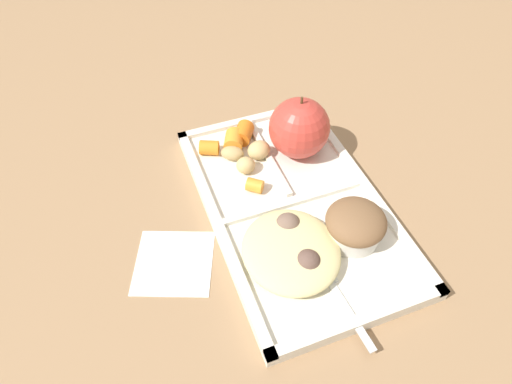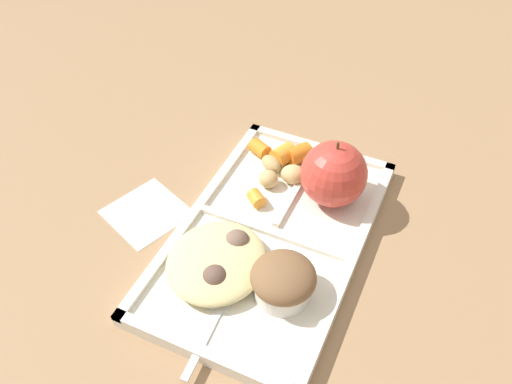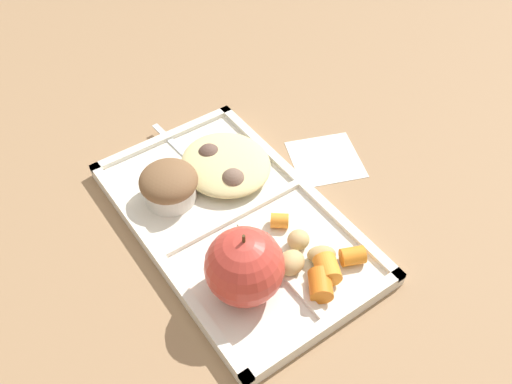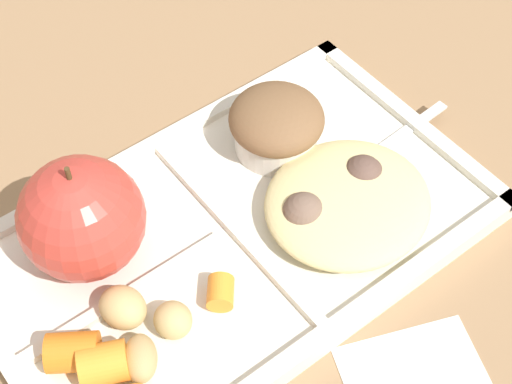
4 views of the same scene
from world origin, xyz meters
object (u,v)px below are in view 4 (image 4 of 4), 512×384
at_px(lunch_tray, 234,236).
at_px(bran_muffin, 276,125).
at_px(green_apple, 82,218).
at_px(plastic_fork, 374,154).

distance_m(lunch_tray, bran_muffin, 0.10).
distance_m(green_apple, bran_muffin, 0.17).
distance_m(lunch_tray, green_apple, 0.12).
distance_m(bran_muffin, plastic_fork, 0.08).
bearing_deg(green_apple, plastic_fork, -13.82).
bearing_deg(bran_muffin, green_apple, 180.00).
relative_size(lunch_tray, green_apple, 3.84).
xyz_separation_m(lunch_tray, plastic_fork, (0.14, -0.01, 0.01)).
xyz_separation_m(lunch_tray, bran_muffin, (0.08, 0.05, 0.03)).
xyz_separation_m(green_apple, bran_muffin, (0.17, -0.00, -0.02)).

